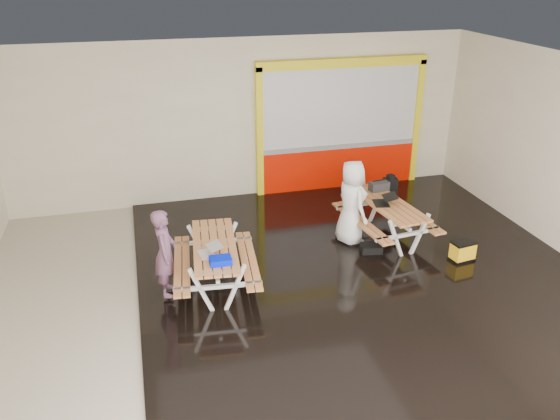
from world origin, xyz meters
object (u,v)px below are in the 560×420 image
object	(u,v)px
picnic_table_right	(387,211)
toolbox	(379,186)
laptop_left	(209,251)
picnic_table_left	(215,255)
blue_pouch	(221,260)
person_left	(165,253)
person_right	(352,203)
backpack	(390,186)
fluke_bag	(463,251)
dark_case	(371,248)
laptop_right	(384,201)

from	to	relation	value
picnic_table_right	toolbox	distance (m)	0.67
picnic_table_right	laptop_left	bearing A→B (deg)	-161.88
picnic_table_left	toolbox	world-z (taller)	toolbox
picnic_table_left	laptop_left	xyz separation A→B (m)	(-0.12, -0.28, 0.23)
laptop_left	blue_pouch	bearing A→B (deg)	-69.88
picnic_table_left	laptop_left	size ratio (longest dim) A/B	5.20
laptop_left	person_left	bearing A→B (deg)	167.06
laptop_left	person_right	bearing A→B (deg)	23.50
person_left	blue_pouch	size ratio (longest dim) A/B	4.37
laptop_left	picnic_table_right	bearing A→B (deg)	18.12
picnic_table_left	toolbox	bearing A→B (deg)	22.93
backpack	fluke_bag	world-z (taller)	backpack
person_right	toolbox	xyz separation A→B (m)	(0.78, 0.52, 0.05)
picnic_table_right	laptop_left	xyz separation A→B (m)	(-3.51, -1.15, 0.23)
toolbox	dark_case	size ratio (longest dim) A/B	1.10
backpack	blue_pouch	bearing A→B (deg)	-148.36
person_left	toolbox	distance (m)	4.56
blue_pouch	fluke_bag	bearing A→B (deg)	4.18
picnic_table_right	blue_pouch	bearing A→B (deg)	-156.37
picnic_table_right	laptop_right	xyz separation A→B (m)	(-0.08, -0.03, 0.24)
blue_pouch	backpack	bearing A→B (deg)	31.64
person_right	dark_case	world-z (taller)	person_right
blue_pouch	dark_case	bearing A→B (deg)	19.22
backpack	fluke_bag	bearing A→B (deg)	-76.72
picnic_table_left	laptop_right	bearing A→B (deg)	14.23
person_right	laptop_left	world-z (taller)	person_right
picnic_table_left	laptop_right	distance (m)	3.42
person_right	blue_pouch	xyz separation A→B (m)	(-2.71, -1.56, 0.01)
person_right	blue_pouch	distance (m)	3.12
person_left	backpack	distance (m)	5.02
person_right	laptop_right	distance (m)	0.62
picnic_table_right	toolbox	size ratio (longest dim) A/B	5.13
blue_pouch	laptop_left	bearing A→B (deg)	110.12
picnic_table_left	person_right	bearing A→B (deg)	19.35
laptop_right	backpack	size ratio (longest dim) A/B	1.00
laptop_left	dark_case	size ratio (longest dim) A/B	1.07
laptop_right	toolbox	world-z (taller)	toolbox
picnic_table_left	blue_pouch	distance (m)	0.66
laptop_right	person_right	bearing A→B (deg)	169.71
picnic_table_right	laptop_right	world-z (taller)	laptop_right
fluke_bag	toolbox	bearing A→B (deg)	116.19
laptop_right	fluke_bag	xyz separation A→B (m)	(1.04, -1.14, -0.61)
toolbox	fluke_bag	xyz separation A→B (m)	(0.87, -1.77, -0.64)
picnic_table_left	person_right	xyz separation A→B (m)	(2.71, 0.95, 0.22)
picnic_table_left	picnic_table_right	world-z (taller)	picnic_table_left
picnic_table_left	fluke_bag	world-z (taller)	picnic_table_left
blue_pouch	fluke_bag	distance (m)	4.40
laptop_right	fluke_bag	size ratio (longest dim) A/B	1.05
dark_case	fluke_bag	size ratio (longest dim) A/B	0.81
toolbox	picnic_table_right	bearing A→B (deg)	-98.45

